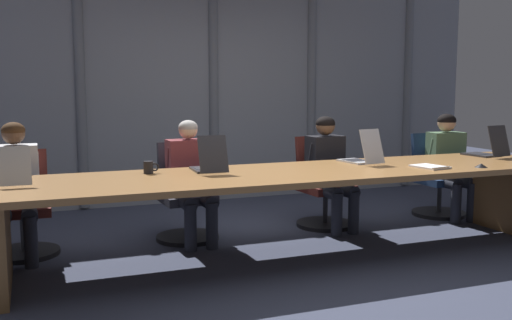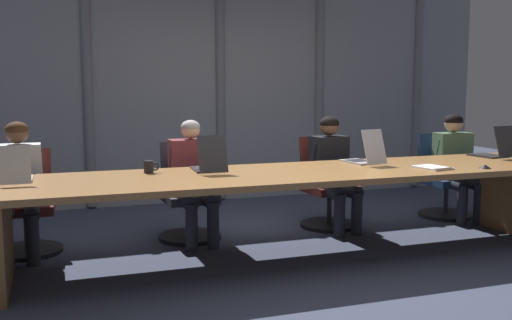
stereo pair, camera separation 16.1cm
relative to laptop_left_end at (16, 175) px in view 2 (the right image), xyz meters
name	(u,v)px [view 2 (the right image)]	position (x,y,z in m)	size (l,w,h in m)	color
ground_plane	(297,257)	(2.22, -0.19, -0.80)	(15.36, 15.36, 0.00)	#383D51
conference_table	(298,186)	(2.22, -0.19, -0.18)	(5.15, 1.13, 0.75)	olive
curtain_backdrop	(213,94)	(2.22, 2.53, 0.55)	(7.68, 0.17, 2.71)	gray
laptop_left_end	(16,175)	(0.00, 0.00, 0.00)	(0.23, 0.47, 0.28)	beige
laptop_left_mid	(209,164)	(1.51, 0.05, 0.01)	(0.26, 0.46, 0.32)	#2D2D33
laptop_center	(364,157)	(2.99, 0.05, 0.01)	(0.27, 0.48, 0.33)	#BCBCC1
laptop_right_mid	(493,151)	(4.46, 0.05, 0.01)	(0.30, 0.45, 0.32)	#2D2D33
office_chair_left_end	(26,215)	(0.02, 0.75, -0.47)	(0.60, 0.60, 0.90)	#511E19
office_chair_left_mid	(188,203)	(1.48, 0.76, -0.46)	(0.60, 0.60, 0.92)	#2D2D38
office_chair_center	(327,193)	(2.96, 0.76, -0.46)	(0.60, 0.60, 0.93)	#511E19
office_chair_right_mid	(444,186)	(4.42, 0.76, -0.46)	(0.60, 0.60, 0.92)	navy
person_left_end	(19,182)	(-0.02, 0.60, -0.15)	(0.38, 0.55, 1.16)	silver
person_left_mid	(193,174)	(1.50, 0.60, -0.16)	(0.42, 0.55, 1.15)	brown
person_center	(333,166)	(2.95, 0.60, -0.15)	(0.41, 0.57, 1.15)	black
person_right_mid	(456,160)	(4.46, 0.60, -0.15)	(0.43, 0.57, 1.15)	#4C6B4C
coffee_mug_near	(149,167)	(1.02, 0.12, 0.00)	(0.13, 0.08, 0.10)	black
conference_mic_left_side	(485,166)	(3.83, -0.58, -0.04)	(0.11, 0.11, 0.04)	black
spiral_notepad	(433,168)	(3.40, -0.43, -0.05)	(0.27, 0.34, 0.03)	silver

